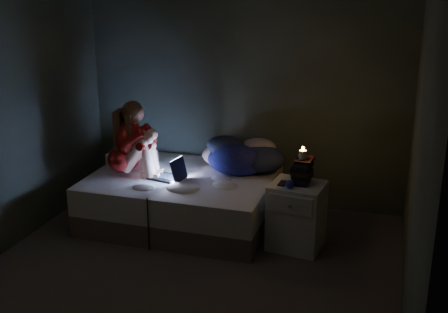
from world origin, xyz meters
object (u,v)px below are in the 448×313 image
at_px(bed, 182,199).
at_px(laptop, 166,167).
at_px(candle, 303,157).
at_px(phone, 283,184).
at_px(woman, 122,138).
at_px(nightstand, 297,216).

distance_m(bed, laptop, 0.41).
relative_size(candle, phone, 0.57).
bearing_deg(woman, phone, -12.97).
height_order(woman, nightstand, woman).
height_order(bed, laptop, laptop).
relative_size(laptop, nightstand, 0.54).
bearing_deg(woman, nightstand, -10.89).
relative_size(laptop, candle, 4.35).
relative_size(nightstand, candle, 8.06).
relative_size(woman, nightstand, 1.23).
distance_m(nightstand, phone, 0.36).
height_order(bed, nightstand, nightstand).
bearing_deg(candle, nightstand, -138.26).
bearing_deg(nightstand, laptop, -177.39).
bearing_deg(bed, phone, -14.36).
bearing_deg(laptop, nightstand, 5.57).
xyz_separation_m(bed, woman, (-0.59, -0.13, 0.65)).
relative_size(bed, phone, 13.26).
relative_size(bed, candle, 23.21).
height_order(woman, candle, woman).
bearing_deg(bed, woman, -167.64).
bearing_deg(laptop, phone, 2.57).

